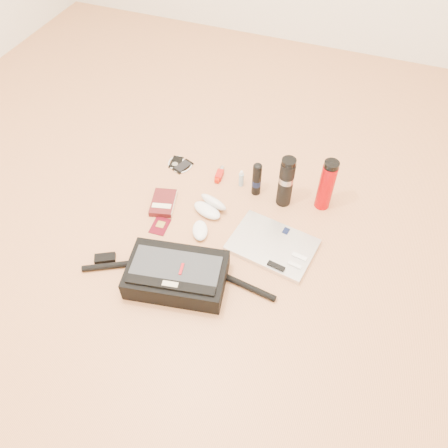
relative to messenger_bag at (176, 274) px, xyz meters
The scene contains 14 objects.
ground 0.23m from the messenger_bag, 76.57° to the left, with size 4.00×4.00×0.00m, color tan.
messenger_bag is the anchor object (origin of this frame).
laptop 0.47m from the messenger_bag, 44.02° to the left, with size 0.41×0.32×0.04m.
book 0.46m from the messenger_bag, 122.90° to the left, with size 0.15×0.19×0.03m.
passport 0.33m from the messenger_bag, 129.06° to the left, with size 0.08×0.11×0.01m.
mouse 0.29m from the messenger_bag, 91.91° to the left, with size 0.12×0.14×0.04m.
sunglasses_case 0.44m from the messenger_bag, 92.27° to the left, with size 0.19×0.17×0.09m.
ipod 0.76m from the messenger_bag, 114.93° to the left, with size 0.09×0.10×0.01m.
phone 0.73m from the messenger_bag, 112.06° to the left, with size 0.11×0.12×0.01m.
inhaler 0.68m from the messenger_bag, 95.13° to the left, with size 0.04×0.12×0.03m.
spray_bottle 0.66m from the messenger_bag, 84.16° to the left, with size 0.03×0.03×0.10m.
aerosol_can 0.65m from the messenger_bag, 76.17° to the left, with size 0.06×0.06×0.19m.
thermos_black 0.69m from the messenger_bag, 63.76° to the left, with size 0.09×0.09×0.28m.
thermos_red 0.83m from the messenger_bag, 53.51° to the left, with size 0.08×0.08×0.29m.
Camera 1 is at (0.50, -1.11, 1.62)m, focal length 35.00 mm.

